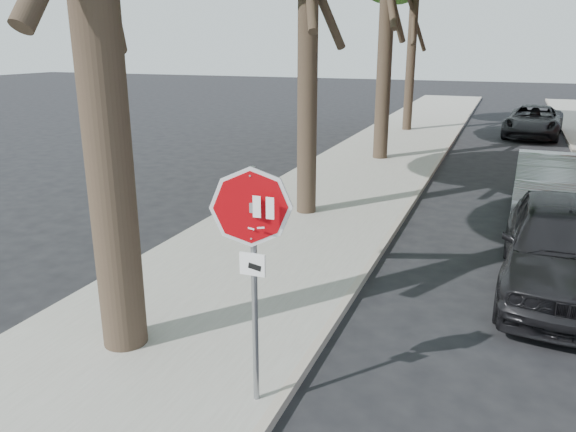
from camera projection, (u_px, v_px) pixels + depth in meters
The scene contains 7 objects.
ground at pixel (317, 422), 5.97m from camera, with size 120.00×120.00×0.00m, color black.
sidewalk_left at pixel (363, 171), 17.50m from camera, with size 4.00×55.00×0.12m, color gray.
curb_left at pixel (430, 176), 16.79m from camera, with size 0.12×55.00×0.13m, color #9E9384.
stop_sign at pixel (253, 243), 5.61m from camera, with size 0.76×0.34×2.61m.
car_a at pixel (564, 246), 8.89m from camera, with size 1.85×4.59×1.56m, color black.
car_b at pixel (548, 185), 13.09m from camera, with size 1.46×4.18×1.38m, color #96989D.
car_d at pixel (534, 121), 24.14m from camera, with size 2.20×4.76×1.32m, color black.
Camera 1 is at (1.55, -4.82, 3.85)m, focal length 35.00 mm.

